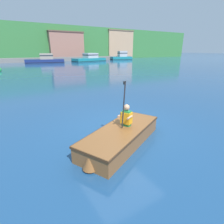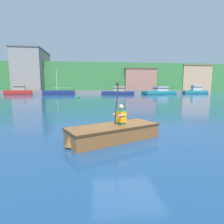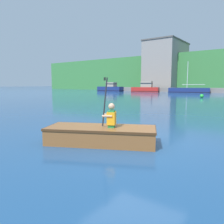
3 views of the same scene
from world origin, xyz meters
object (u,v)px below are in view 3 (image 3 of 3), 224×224
(moored_boat_dock_center_near, at_px, (110,88))
(rowboat_foreground, at_px, (99,134))
(moored_boat_dock_west_end, at_px, (189,90))
(person_paddler, at_px, (111,116))
(moored_boat_dock_east_inner, at_px, (146,88))
(channel_buoy, at_px, (202,96))

(moored_boat_dock_center_near, bearing_deg, rowboat_foreground, -53.88)
(moored_boat_dock_west_end, xyz_separation_m, person_paddler, (9.03, -36.68, 0.30))
(moored_boat_dock_east_inner, distance_m, rowboat_foreground, 40.38)
(moored_boat_dock_east_inner, relative_size, person_paddler, 4.51)
(moored_boat_dock_west_end, distance_m, moored_boat_dock_east_inner, 8.76)
(person_paddler, bearing_deg, channel_buoy, 98.21)
(moored_boat_dock_east_inner, relative_size, channel_buoy, 8.22)
(moored_boat_dock_west_end, distance_m, rowboat_foreground, 37.84)
(rowboat_foreground, relative_size, channel_buoy, 4.27)
(rowboat_foreground, distance_m, channel_buoy, 22.91)
(moored_boat_dock_center_near, relative_size, rowboat_foreground, 1.97)
(moored_boat_dock_west_end, xyz_separation_m, channel_buoy, (5.78, -14.10, -0.23))
(moored_boat_dock_west_end, height_order, moored_boat_dock_east_inner, moored_boat_dock_west_end)
(rowboat_foreground, xyz_separation_m, channel_buoy, (-2.97, 22.72, -0.04))
(moored_boat_dock_east_inner, xyz_separation_m, channel_buoy, (14.52, -13.68, -0.59))
(channel_buoy, bearing_deg, moored_boat_dock_east_inner, 136.71)
(person_paddler, bearing_deg, moored_boat_dock_center_near, 126.54)
(moored_boat_dock_center_near, bearing_deg, moored_boat_dock_east_inner, 8.29)
(moored_boat_dock_west_end, height_order, channel_buoy, moored_boat_dock_west_end)
(moored_boat_dock_center_near, xyz_separation_m, person_paddler, (25.98, -35.06, 0.01))
(moored_boat_dock_center_near, xyz_separation_m, moored_boat_dock_east_inner, (8.20, 1.19, 0.08))
(rowboat_foreground, bearing_deg, moored_boat_dock_east_inner, 115.66)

